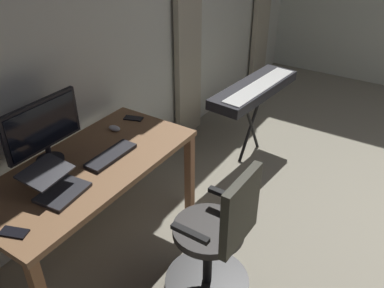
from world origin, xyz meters
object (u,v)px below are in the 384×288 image
(computer_keyboard, at_px, (111,155))
(piano_keyboard, at_px, (254,90))
(cell_phone_by_monitor, at_px, (14,232))
(laptop, at_px, (56,185))
(cell_phone_face_up, at_px, (133,118))
(computer_monitor, at_px, (43,128))
(desk, at_px, (90,176))
(office_chair, at_px, (217,240))
(computer_mouse, at_px, (114,128))

(computer_keyboard, bearing_deg, piano_keyboard, 169.46)
(computer_keyboard, height_order, cell_phone_by_monitor, computer_keyboard)
(computer_keyboard, bearing_deg, cell_phone_by_monitor, 4.71)
(laptop, height_order, cell_phone_face_up, laptop)
(computer_keyboard, relative_size, cell_phone_by_monitor, 2.63)
(computer_monitor, distance_m, computer_keyboard, 0.46)
(computer_monitor, height_order, computer_keyboard, computer_monitor)
(desk, distance_m, office_chair, 0.93)
(computer_monitor, relative_size, cell_phone_by_monitor, 3.84)
(office_chair, relative_size, cell_phone_face_up, 6.72)
(cell_phone_face_up, xyz_separation_m, piano_keyboard, (-1.10, 0.52, -0.05))
(desk, height_order, laptop, laptop)
(computer_mouse, distance_m, cell_phone_face_up, 0.21)
(laptop, relative_size, cell_phone_by_monitor, 2.35)
(computer_monitor, relative_size, cell_phone_face_up, 3.84)
(desk, relative_size, cell_phone_by_monitor, 10.41)
(desk, height_order, computer_mouse, computer_mouse)
(computer_keyboard, distance_m, cell_phone_face_up, 0.54)
(piano_keyboard, bearing_deg, cell_phone_face_up, -20.01)
(computer_monitor, distance_m, cell_phone_by_monitor, 0.71)
(laptop, xyz_separation_m, computer_mouse, (-0.72, -0.21, -0.03))
(laptop, bearing_deg, computer_mouse, -169.91)
(office_chair, xyz_separation_m, cell_phone_face_up, (-0.51, -1.05, 0.31))
(piano_keyboard, bearing_deg, desk, -6.67)
(desk, bearing_deg, office_chair, 98.43)
(computer_monitor, distance_m, cell_phone_face_up, 0.78)
(cell_phone_face_up, distance_m, cell_phone_by_monitor, 1.32)
(office_chair, height_order, laptop, office_chair)
(desk, height_order, piano_keyboard, piano_keyboard)
(desk, relative_size, piano_keyboard, 1.36)
(desk, bearing_deg, computer_mouse, -160.20)
(computer_monitor, height_order, laptop, computer_monitor)
(desk, height_order, computer_monitor, computer_monitor)
(office_chair, distance_m, cell_phone_by_monitor, 1.13)
(cell_phone_by_monitor, height_order, piano_keyboard, piano_keyboard)
(computer_keyboard, distance_m, laptop, 0.45)
(cell_phone_face_up, relative_size, piano_keyboard, 0.13)
(computer_monitor, bearing_deg, cell_phone_by_monitor, 34.30)
(office_chair, xyz_separation_m, piano_keyboard, (-1.60, -0.53, 0.25))
(cell_phone_by_monitor, bearing_deg, desk, 171.05)
(laptop, xyz_separation_m, cell_phone_face_up, (-0.94, -0.21, -0.05))
(cell_phone_by_monitor, bearing_deg, piano_keyboard, 153.81)
(office_chair, height_order, cell_phone_face_up, office_chair)
(cell_phone_face_up, bearing_deg, piano_keyboard, 135.57)
(computer_mouse, bearing_deg, laptop, 16.40)
(cell_phone_face_up, bearing_deg, desk, -5.79)
(computer_keyboard, bearing_deg, office_chair, 89.12)
(computer_mouse, xyz_separation_m, piano_keyboard, (-1.31, 0.52, -0.07))
(desk, height_order, computer_keyboard, computer_keyboard)
(office_chair, bearing_deg, computer_mouse, 75.32)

